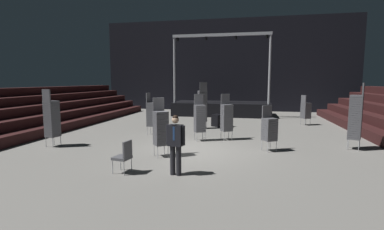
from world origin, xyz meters
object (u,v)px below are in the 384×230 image
(chair_stack_mid_left, at_px, (161,127))
(chair_stack_rear_centre, at_px, (306,110))
(chair_stack_mid_centre, at_px, (227,117))
(loose_chair_near_man, at_px, (124,155))
(man_with_tie, at_px, (175,141))
(stage_riser, at_px, (222,107))
(chair_stack_mid_right, at_px, (202,106))
(chair_stack_rear_left, at_px, (356,117))
(chair_stack_aisle_left, at_px, (269,128))
(equipment_road_case, at_px, (220,121))
(chair_stack_front_left, at_px, (200,118))
(chair_stack_front_right, at_px, (52,118))
(chair_stack_rear_right, at_px, (152,114))

(chair_stack_mid_left, distance_m, chair_stack_rear_centre, 10.53)
(chair_stack_mid_centre, bearing_deg, loose_chair_near_man, 36.99)
(chair_stack_rear_centre, bearing_deg, man_with_tie, -56.15)
(stage_riser, distance_m, chair_stack_mid_right, 6.51)
(chair_stack_rear_centre, bearing_deg, stage_riser, -155.44)
(chair_stack_rear_left, height_order, chair_stack_aisle_left, chair_stack_rear_left)
(chair_stack_mid_right, xyz_separation_m, equipment_road_case, (0.92, 0.87, -0.93))
(chair_stack_front_left, relative_size, chair_stack_aisle_left, 1.20)
(chair_stack_mid_left, relative_size, chair_stack_mid_right, 0.80)
(chair_stack_mid_right, bearing_deg, chair_stack_mid_left, -119.48)
(chair_stack_front_right, relative_size, chair_stack_mid_right, 0.90)
(chair_stack_rear_left, bearing_deg, chair_stack_front_left, 109.73)
(chair_stack_rear_centre, height_order, chair_stack_aisle_left, chair_stack_rear_centre)
(chair_stack_rear_right, height_order, equipment_road_case, chair_stack_rear_right)
(man_with_tie, xyz_separation_m, chair_stack_aisle_left, (2.75, 3.35, -0.10))
(chair_stack_rear_right, bearing_deg, chair_stack_mid_left, 28.05)
(equipment_road_case, bearing_deg, chair_stack_mid_centre, -80.07)
(chair_stack_aisle_left, height_order, loose_chair_near_man, chair_stack_aisle_left)
(equipment_road_case, bearing_deg, chair_stack_rear_right, -135.82)
(stage_riser, distance_m, chair_stack_front_right, 13.17)
(man_with_tie, bearing_deg, chair_stack_aisle_left, -120.58)
(chair_stack_mid_right, bearing_deg, equipment_road_case, 18.70)
(chair_stack_mid_centre, distance_m, equipment_road_case, 3.70)
(chair_stack_mid_left, bearing_deg, chair_stack_front_right, -44.50)
(chair_stack_rear_left, distance_m, equipment_road_case, 7.19)
(chair_stack_front_left, bearing_deg, chair_stack_mid_left, 46.61)
(chair_stack_front_left, xyz_separation_m, chair_stack_mid_right, (-0.40, 3.16, 0.25))
(loose_chair_near_man, bearing_deg, chair_stack_mid_left, -4.21)
(chair_stack_front_left, distance_m, chair_stack_aisle_left, 3.16)
(chair_stack_mid_right, bearing_deg, stage_riser, 61.05)
(chair_stack_aisle_left, bearing_deg, man_with_tie, 18.52)
(man_with_tie, xyz_separation_m, equipment_road_case, (0.39, 8.67, -0.61))
(stage_riser, xyz_separation_m, loose_chair_near_man, (-1.42, -14.38, -0.06))
(chair_stack_mid_centre, bearing_deg, chair_stack_front_left, -5.81)
(chair_stack_mid_right, relative_size, loose_chair_near_man, 2.71)
(chair_stack_front_right, height_order, chair_stack_mid_left, chair_stack_front_right)
(equipment_road_case, distance_m, loose_chair_near_man, 9.00)
(man_with_tie, distance_m, chair_stack_rear_centre, 11.54)
(loose_chair_near_man, bearing_deg, stage_riser, 3.70)
(chair_stack_rear_centre, xyz_separation_m, loose_chair_near_man, (-6.80, -10.37, -0.37))
(chair_stack_front_left, relative_size, chair_stack_rear_centre, 1.14)
(man_with_tie, height_order, chair_stack_mid_centre, chair_stack_mid_centre)
(equipment_road_case, bearing_deg, chair_stack_aisle_left, -66.10)
(chair_stack_rear_left, bearing_deg, chair_stack_rear_right, 104.10)
(chair_stack_rear_left, relative_size, loose_chair_near_man, 2.71)
(chair_stack_front_right, distance_m, loose_chair_near_man, 4.96)
(chair_stack_rear_left, bearing_deg, stage_riser, 54.59)
(chair_stack_mid_right, distance_m, chair_stack_rear_left, 7.41)
(chair_stack_mid_left, distance_m, loose_chair_near_man, 2.07)
(chair_stack_mid_left, bearing_deg, chair_stack_rear_centre, -164.86)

